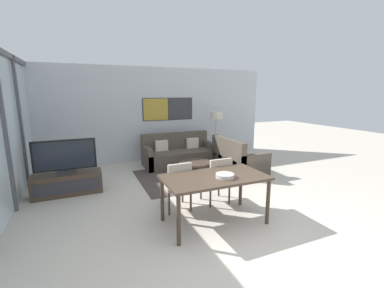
{
  "coord_description": "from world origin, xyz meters",
  "views": [
    {
      "loc": [
        -2.04,
        -2.56,
        2.06
      ],
      "look_at": [
        0.14,
        2.49,
        0.95
      ],
      "focal_mm": 24.0,
      "sensor_mm": 36.0,
      "label": 1
    }
  ],
  "objects_px": {
    "sofa_main": "(179,154)",
    "fruit_bowl": "(225,175)",
    "dining_chair_centre": "(217,177)",
    "tv_console": "(68,184)",
    "dining_chair_left": "(178,183)",
    "dining_table": "(215,181)",
    "television": "(65,157)",
    "coffee_table": "(195,165)",
    "sofa_side": "(237,161)",
    "floor_lamp": "(216,118)"
  },
  "relations": [
    {
      "from": "sofa_main",
      "to": "fruit_bowl",
      "type": "xyz_separation_m",
      "value": [
        -0.57,
        -3.58,
        0.53
      ]
    },
    {
      "from": "fruit_bowl",
      "to": "dining_chair_centre",
      "type": "bearing_deg",
      "value": 69.27
    },
    {
      "from": "tv_console",
      "to": "fruit_bowl",
      "type": "xyz_separation_m",
      "value": [
        2.31,
        -2.34,
        0.59
      ]
    },
    {
      "from": "dining_chair_left",
      "to": "dining_table",
      "type": "bearing_deg",
      "value": -58.53
    },
    {
      "from": "tv_console",
      "to": "dining_chair_left",
      "type": "bearing_deg",
      "value": -40.92
    },
    {
      "from": "television",
      "to": "fruit_bowl",
      "type": "relative_size",
      "value": 4.1
    },
    {
      "from": "tv_console",
      "to": "coffee_table",
      "type": "xyz_separation_m",
      "value": [
        2.88,
        0.05,
        0.05
      ]
    },
    {
      "from": "dining_chair_left",
      "to": "fruit_bowl",
      "type": "bearing_deg",
      "value": -57.3
    },
    {
      "from": "sofa_main",
      "to": "fruit_bowl",
      "type": "relative_size",
      "value": 7.11
    },
    {
      "from": "tv_console",
      "to": "fruit_bowl",
      "type": "relative_size",
      "value": 4.61
    },
    {
      "from": "dining_chair_centre",
      "to": "sofa_main",
      "type": "bearing_deg",
      "value": 84.3
    },
    {
      "from": "dining_chair_left",
      "to": "television",
      "type": "bearing_deg",
      "value": 139.06
    },
    {
      "from": "sofa_main",
      "to": "sofa_side",
      "type": "relative_size",
      "value": 1.39
    },
    {
      "from": "dining_chair_left",
      "to": "fruit_bowl",
      "type": "xyz_separation_m",
      "value": [
        0.49,
        -0.77,
        0.31
      ]
    },
    {
      "from": "television",
      "to": "dining_table",
      "type": "bearing_deg",
      "value": -45.08
    },
    {
      "from": "dining_chair_left",
      "to": "floor_lamp",
      "type": "relative_size",
      "value": 0.6
    },
    {
      "from": "sofa_side",
      "to": "dining_table",
      "type": "relative_size",
      "value": 0.9
    },
    {
      "from": "television",
      "to": "sofa_side",
      "type": "height_order",
      "value": "television"
    },
    {
      "from": "fruit_bowl",
      "to": "floor_lamp",
      "type": "xyz_separation_m",
      "value": [
        1.84,
        3.67,
        0.46
      ]
    },
    {
      "from": "sofa_main",
      "to": "dining_chair_centre",
      "type": "relative_size",
      "value": 2.29
    },
    {
      "from": "television",
      "to": "dining_chair_centre",
      "type": "xyz_separation_m",
      "value": [
        2.6,
        -1.58,
        -0.29
      ]
    },
    {
      "from": "sofa_side",
      "to": "dining_chair_left",
      "type": "height_order",
      "value": "sofa_side"
    },
    {
      "from": "television",
      "to": "floor_lamp",
      "type": "distance_m",
      "value": 4.38
    },
    {
      "from": "television",
      "to": "coffee_table",
      "type": "xyz_separation_m",
      "value": [
        2.88,
        0.05,
        -0.52
      ]
    },
    {
      "from": "dining_table",
      "to": "floor_lamp",
      "type": "bearing_deg",
      "value": 61.17
    },
    {
      "from": "tv_console",
      "to": "television",
      "type": "distance_m",
      "value": 0.57
    },
    {
      "from": "coffee_table",
      "to": "sofa_main",
      "type": "bearing_deg",
      "value": 90.0
    },
    {
      "from": "sofa_side",
      "to": "dining_chair_left",
      "type": "distance_m",
      "value": 2.73
    },
    {
      "from": "dining_table",
      "to": "tv_console",
      "type": "bearing_deg",
      "value": 134.93
    },
    {
      "from": "dining_table",
      "to": "fruit_bowl",
      "type": "relative_size",
      "value": 5.66
    },
    {
      "from": "television",
      "to": "dining_chair_centre",
      "type": "height_order",
      "value": "television"
    },
    {
      "from": "fruit_bowl",
      "to": "sofa_side",
      "type": "bearing_deg",
      "value": 53.06
    },
    {
      "from": "tv_console",
      "to": "floor_lamp",
      "type": "distance_m",
      "value": 4.48
    },
    {
      "from": "tv_console",
      "to": "dining_chair_centre",
      "type": "distance_m",
      "value": 3.05
    },
    {
      "from": "sofa_main",
      "to": "sofa_side",
      "type": "distance_m",
      "value": 1.72
    },
    {
      "from": "floor_lamp",
      "to": "dining_table",
      "type": "bearing_deg",
      "value": -118.83
    },
    {
      "from": "tv_console",
      "to": "sofa_side",
      "type": "height_order",
      "value": "sofa_side"
    },
    {
      "from": "coffee_table",
      "to": "floor_lamp",
      "type": "xyz_separation_m",
      "value": [
        1.27,
        1.28,
        1.0
      ]
    },
    {
      "from": "sofa_main",
      "to": "television",
      "type": "bearing_deg",
      "value": -156.76
    },
    {
      "from": "television",
      "to": "dining_chair_centre",
      "type": "bearing_deg",
      "value": -31.39
    },
    {
      "from": "dining_chair_centre",
      "to": "dining_chair_left",
      "type": "bearing_deg",
      "value": 179.34
    },
    {
      "from": "fruit_bowl",
      "to": "floor_lamp",
      "type": "distance_m",
      "value": 4.13
    },
    {
      "from": "dining_chair_left",
      "to": "sofa_side",
      "type": "bearing_deg",
      "value": 34.76
    },
    {
      "from": "coffee_table",
      "to": "sofa_side",
      "type": "bearing_deg",
      "value": -3.38
    },
    {
      "from": "dining_chair_left",
      "to": "dining_chair_centre",
      "type": "height_order",
      "value": "same"
    },
    {
      "from": "sofa_main",
      "to": "dining_chair_centre",
      "type": "bearing_deg",
      "value": -95.7
    },
    {
      "from": "coffee_table",
      "to": "dining_chair_centre",
      "type": "distance_m",
      "value": 1.67
    },
    {
      "from": "coffee_table",
      "to": "dining_table",
      "type": "distance_m",
      "value": 2.4
    },
    {
      "from": "television",
      "to": "fruit_bowl",
      "type": "bearing_deg",
      "value": -45.42
    },
    {
      "from": "tv_console",
      "to": "fruit_bowl",
      "type": "distance_m",
      "value": 3.34
    }
  ]
}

